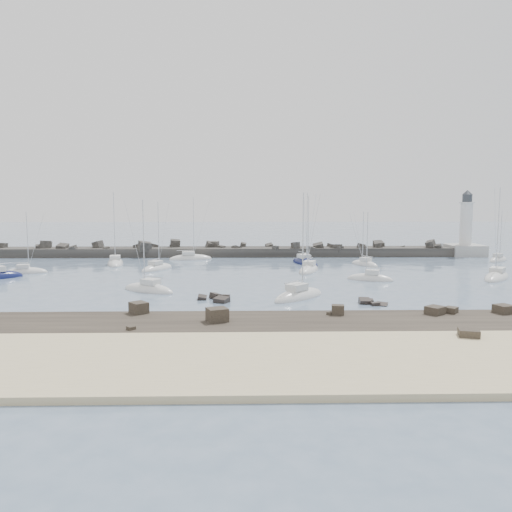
{
  "coord_description": "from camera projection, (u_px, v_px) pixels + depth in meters",
  "views": [
    {
      "loc": [
        -0.01,
        -66.95,
        11.86
      ],
      "look_at": [
        1.75,
        12.0,
        2.92
      ],
      "focal_mm": 35.0,
      "sensor_mm": 36.0,
      "label": 1
    }
  ],
  "objects": [
    {
      "name": "breakwater",
      "position": [
        210.0,
        255.0,
        105.38
      ],
      "size": [
        115.0,
        7.85,
        5.02
      ],
      "color": "#292724",
      "rests_on": "ground"
    },
    {
      "name": "sailboat_9",
      "position": [
        370.0,
        279.0,
        73.71
      ],
      "size": [
        7.07,
        4.61,
        10.98
      ],
      "color": "silver",
      "rests_on": "ground"
    },
    {
      "name": "rock_cluster_far",
      "position": [
        371.0,
        304.0,
        56.85
      ],
      "size": [
        3.14,
        3.05,
        1.25
      ],
      "color": "black",
      "rests_on": "ground"
    },
    {
      "name": "sailboat_5",
      "position": [
        149.0,
        290.0,
        64.88
      ],
      "size": [
        8.17,
        6.39,
        12.85
      ],
      "color": "silver",
      "rests_on": "ground"
    },
    {
      "name": "sailboat_7",
      "position": [
        299.0,
        297.0,
        60.31
      ],
      "size": [
        7.92,
        8.07,
        13.8
      ],
      "color": "silver",
      "rests_on": "ground"
    },
    {
      "name": "sand_strip",
      "position": [
        245.0,
        364.0,
        36.05
      ],
      "size": [
        140.0,
        14.0,
        1.0
      ],
      "primitive_type": "cube",
      "color": "beige",
      "rests_on": "ground"
    },
    {
      "name": "sailboat_10",
      "position": [
        364.0,
        265.0,
        90.35
      ],
      "size": [
        4.98,
        6.77,
        10.61
      ],
      "color": "silver",
      "rests_on": "ground"
    },
    {
      "name": "rock_cluster_near",
      "position": [
        216.0,
        299.0,
        59.39
      ],
      "size": [
        4.04,
        4.32,
        1.51
      ],
      "color": "black",
      "rests_on": "ground"
    },
    {
      "name": "sailboat_6",
      "position": [
        309.0,
        270.0,
        82.88
      ],
      "size": [
        5.4,
        8.89,
        13.51
      ],
      "color": "silver",
      "rests_on": "ground"
    },
    {
      "name": "sailboat_12",
      "position": [
        498.0,
        260.0,
        96.61
      ],
      "size": [
        6.27,
        5.92,
        10.67
      ],
      "color": "silver",
      "rests_on": "ground"
    },
    {
      "name": "lighthouse",
      "position": [
        465.0,
        241.0,
        106.28
      ],
      "size": [
        7.0,
        7.0,
        14.6
      ],
      "color": "#969591",
      "rests_on": "ground"
    },
    {
      "name": "rock_shelf",
      "position": [
        246.0,
        329.0,
        46.01
      ],
      "size": [
        140.0,
        12.33,
        1.97
      ],
      "color": "black",
      "rests_on": "ground"
    },
    {
      "name": "sailboat_0",
      "position": [
        25.0,
        272.0,
        80.7
      ],
      "size": [
        7.04,
        3.62,
        10.79
      ],
      "color": "silver",
      "rests_on": "ground"
    },
    {
      "name": "sailboat_1",
      "position": [
        115.0,
        264.0,
        91.85
      ],
      "size": [
        4.82,
        9.5,
        14.34
      ],
      "color": "silver",
      "rests_on": "ground"
    },
    {
      "name": "sailboat_11",
      "position": [
        496.0,
        278.0,
        75.22
      ],
      "size": [
        8.06,
        9.17,
        14.71
      ],
      "color": "silver",
      "rests_on": "ground"
    },
    {
      "name": "ground",
      "position": [
        245.0,
        287.0,
        67.84
      ],
      "size": [
        400.0,
        400.0,
        0.0
      ],
      "primitive_type": "plane",
      "color": "slate",
      "rests_on": "ground"
    },
    {
      "name": "sailboat_3",
      "position": [
        157.0,
        269.0,
        84.89
      ],
      "size": [
        5.72,
        8.08,
        12.43
      ],
      "color": "silver",
      "rests_on": "ground"
    },
    {
      "name": "sailboat_8",
      "position": [
        305.0,
        263.0,
        92.62
      ],
      "size": [
        5.51,
        9.39,
        14.22
      ],
      "color": "#101644",
      "rests_on": "ground"
    },
    {
      "name": "sailboat_4",
      "position": [
        191.0,
        259.0,
        99.37
      ],
      "size": [
        8.85,
        4.28,
        13.37
      ],
      "color": "silver",
      "rests_on": "ground"
    }
  ]
}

